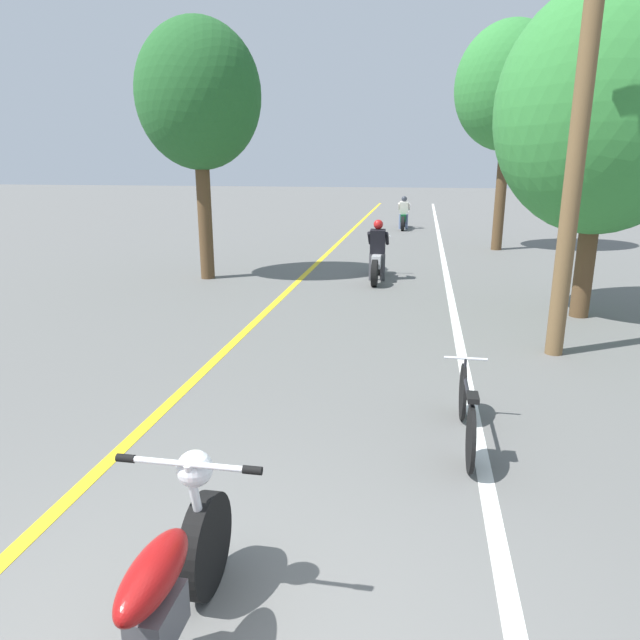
# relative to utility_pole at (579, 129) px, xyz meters

# --- Properties ---
(lane_stripe_center) EXTENTS (0.14, 48.00, 0.01)m
(lane_stripe_center) POSITION_rel_utility_pole_xyz_m (-4.70, 6.01, -3.06)
(lane_stripe_center) COLOR yellow
(lane_stripe_center) RESTS_ON ground
(lane_stripe_edge) EXTENTS (0.14, 48.00, 0.01)m
(lane_stripe_edge) POSITION_rel_utility_pole_xyz_m (-1.30, 6.01, -3.06)
(lane_stripe_edge) COLOR white
(lane_stripe_edge) RESTS_ON ground
(utility_pole) EXTENTS (1.10, 0.24, 5.96)m
(utility_pole) POSITION_rel_utility_pole_xyz_m (0.00, 0.00, 0.00)
(utility_pole) COLOR brown
(utility_pole) RESTS_ON ground
(roadside_tree_right_near) EXTENTS (3.49, 3.14, 5.47)m
(roadside_tree_right_near) POSITION_rel_utility_pole_xyz_m (0.88, 2.24, 0.39)
(roadside_tree_right_near) COLOR #513A23
(roadside_tree_right_near) RESTS_ON ground
(roadside_tree_right_far) EXTENTS (3.16, 2.84, 6.57)m
(roadside_tree_right_far) POSITION_rel_utility_pole_xyz_m (0.38, 10.22, 1.66)
(roadside_tree_right_far) COLOR #513A23
(roadside_tree_right_far) RESTS_ON ground
(roadside_tree_left) EXTENTS (2.76, 2.48, 5.64)m
(roadside_tree_left) POSITION_rel_utility_pole_xyz_m (-6.88, 4.36, 0.95)
(roadside_tree_left) COLOR #513A23
(roadside_tree_left) RESTS_ON ground
(motorcycle_foreground) EXTENTS (0.88, 2.01, 1.03)m
(motorcycle_foreground) POSITION_rel_utility_pole_xyz_m (-3.21, -5.95, -2.61)
(motorcycle_foreground) COLOR black
(motorcycle_foreground) RESTS_ON ground
(motorcycle_rider_lead) EXTENTS (0.50, 2.00, 1.39)m
(motorcycle_rider_lead) POSITION_rel_utility_pole_xyz_m (-2.92, 4.82, -2.54)
(motorcycle_rider_lead) COLOR black
(motorcycle_rider_lead) RESTS_ON ground
(motorcycle_rider_far) EXTENTS (0.50, 1.97, 1.31)m
(motorcycle_rider_far) POSITION_rel_utility_pole_xyz_m (-2.69, 15.44, -2.57)
(motorcycle_rider_far) COLOR black
(motorcycle_rider_far) RESTS_ON ground
(bicycle_parked) EXTENTS (0.44, 1.69, 0.71)m
(bicycle_parked) POSITION_rel_utility_pole_xyz_m (-1.44, -2.98, -2.73)
(bicycle_parked) COLOR black
(bicycle_parked) RESTS_ON ground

